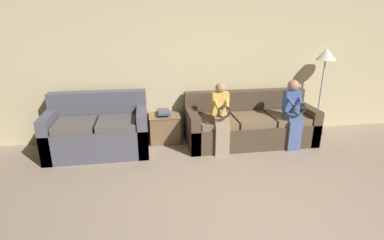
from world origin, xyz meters
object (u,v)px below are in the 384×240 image
Objects in this scene: child_right_seated at (293,111)px; floor_lamp at (325,61)px; couch_main at (249,125)px; book_stack at (164,113)px; couch_side at (99,132)px; child_left_seated at (221,116)px; side_shelf at (165,128)px.

child_right_seated is 1.20m from floor_lamp.
couch_main is 6.98× the size of book_stack.
couch_side is 1.39× the size of child_left_seated.
child_left_seated is at bearing -9.77° from couch_side.
side_shelf is 3.09m from floor_lamp.
child_right_seated is at bearing -30.65° from couch_main.
child_right_seated is 2.18m from book_stack.
child_left_seated is at bearing -34.34° from book_stack.
child_left_seated reaches higher than couch_main.
floor_lamp is (1.42, 0.18, 1.05)m from couch_main.
floor_lamp is (2.89, -0.05, 1.11)m from side_shelf.
couch_main is 0.79m from child_right_seated.
couch_main is 4.11× the size of side_shelf.
child_left_seated is 2.12× the size of side_shelf.
couch_side reaches higher than side_shelf.
book_stack reaches higher than side_shelf.
floor_lamp is at bearing -0.90° from side_shelf.
book_stack is at bearing 13.42° from couch_side.
child_right_seated is (0.61, -0.36, 0.34)m from couch_main.
couch_main is at bearing -172.71° from floor_lamp.
couch_main is 0.78m from child_left_seated.
couch_side reaches higher than couch_main.
book_stack is 3.01m from floor_lamp.
side_shelf is at bearing 164.21° from child_right_seated.
child_right_seated is (3.17, -0.33, 0.30)m from couch_side.
child_left_seated is 3.60× the size of book_stack.
child_left_seated reaches higher than couch_side.
book_stack is (-0.87, 0.59, -0.09)m from child_left_seated.
floor_lamp reaches higher than book_stack.
child_right_seated reaches higher than couch_main.
child_right_seated reaches higher than child_left_seated.
couch_side is 3.21m from child_right_seated.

